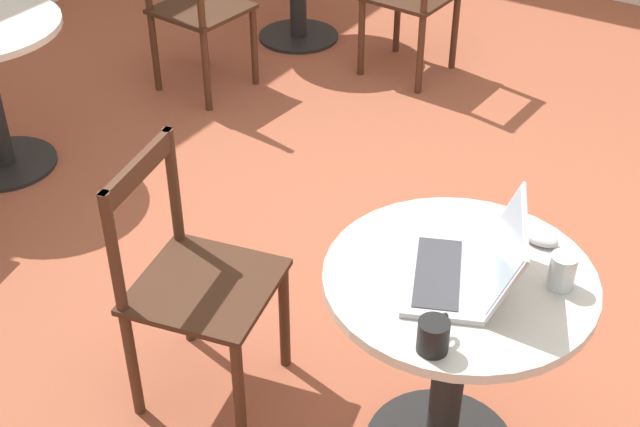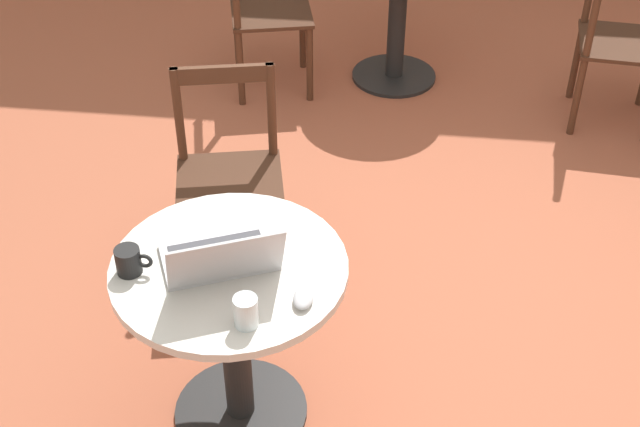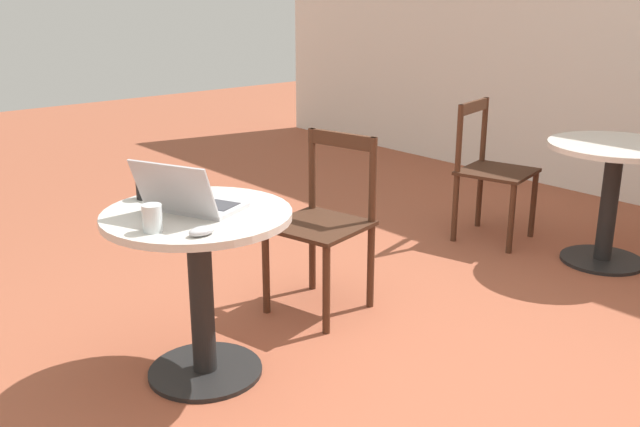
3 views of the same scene
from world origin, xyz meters
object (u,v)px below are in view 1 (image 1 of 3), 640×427
Objects in this scene: chair_mid_left at (196,12)px; drinking_glass at (562,271)px; cafe_table_near at (454,332)px; laptop at (464,267)px; mug at (434,335)px; mouse at (541,239)px; chair_near_back at (193,284)px.

chair_mid_left is 2.78m from drinking_glass.
chair_mid_left is 8.73× the size of drinking_glass.
laptop reaches higher than cafe_table_near.
laptop reaches higher than mug.
mouse is at bearing -27.52° from cafe_table_near.
chair_near_back is (-0.17, 0.80, -0.06)m from cafe_table_near.
laptop reaches higher than chair_near_back.
drinking_glass is at bearing -24.43° from mug.
cafe_table_near is 0.36m from drinking_glass.
drinking_glass is (0.27, -1.04, 0.31)m from chair_near_back.
drinking_glass is at bearing -143.75° from mouse.
mug is at bearing -97.79° from chair_near_back.
chair_near_back is at bearing 100.77° from laptop.
laptop is at bearing -139.75° from cafe_table_near.
drinking_glass reaches higher than cafe_table_near.
drinking_glass is (0.12, -0.22, 0.00)m from laptop.
mouse is 0.54m from mug.
mug is (-0.54, 0.07, 0.03)m from mouse.
laptop is at bearing -79.23° from chair_near_back.
chair_mid_left reaches higher than cafe_table_near.
mug is at bearing -129.22° from chair_mid_left.
mouse is at bearing -23.24° from laptop.
laptop reaches higher than mouse.
drinking_glass is (-0.15, -0.11, 0.03)m from mouse.
drinking_glass is (-1.40, -2.37, 0.31)m from chair_mid_left.
mug is at bearing -170.34° from laptop.
chair_mid_left is 8.61× the size of mouse.
cafe_table_near is 7.48× the size of drinking_glass.
mouse is at bearing -7.19° from mug.
cafe_table_near is at bearing 112.65° from drinking_glass.
mouse is (0.25, -0.13, 0.22)m from cafe_table_near.
chair_near_back and chair_mid_left have the same top height.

